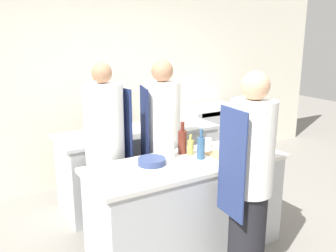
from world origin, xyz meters
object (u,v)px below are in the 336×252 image
Objects in this scene: oven_range at (209,136)px; bottle_sauce at (190,147)px; chef_at_stove at (106,154)px; cup at (208,143)px; bowl_prep_small at (234,141)px; chef_at_prep_near at (249,183)px; bottle_wine at (170,148)px; chef_at_pass_far at (162,145)px; bottle_water at (250,143)px; stockpot at (97,126)px; bottle_vinegar at (262,147)px; bowl_mixing_large at (152,161)px; bottle_olive_oil at (201,147)px; bottle_cooking_oil at (182,141)px.

oven_range is 2.25m from bottle_sauce.
cup is (0.94, -0.41, 0.07)m from chef_at_stove.
chef_at_prep_near is at bearing -123.14° from bowl_prep_small.
bottle_wine is at bearing -136.55° from oven_range.
chef_at_pass_far is at bearing 68.66° from bottle_wine.
bottle_wine is 0.79m from bottle_water.
chef_at_stove is 0.67m from bottle_wine.
chef_at_pass_far is at bearing -56.95° from stockpot.
bottle_sauce is at bearing 40.48° from chef_at_stove.
chef_at_pass_far is 9.29× the size of bottle_vinegar.
chef_at_prep_near is 0.87m from bowl_mixing_large.
bottle_olive_oil is 0.15m from bottle_sauce.
bottle_olive_oil is at bearing -68.88° from stockpot.
bowl_prep_small is 1.55m from stockpot.
oven_range is at bearing 50.42° from bottle_olive_oil.
chef_at_prep_near reaches higher than chef_at_pass_far.
chef_at_pass_far is at bearing 127.55° from bottle_vinegar.
cup is at bearing 8.21° from bottle_wine.
bowl_prep_small reaches higher than oven_range.
bottle_water is (0.53, -0.23, 0.01)m from bottle_sauce.
bottle_wine reaches higher than bottle_sauce.
oven_range is at bearing 104.85° from chef_at_stove.
bottle_wine is at bearing 30.60° from chef_at_stove.
bowl_mixing_large is (-0.40, -0.12, -0.10)m from bottle_cooking_oil.
bowl_prep_small is (-0.03, 0.37, -0.03)m from bottle_vinegar.
bottle_water reaches higher than stockpot.
bottle_sauce is 1.26m from stockpot.
bottle_water is (0.75, -0.25, -0.01)m from bottle_wine.
bottle_cooking_oil is 0.10m from bottle_sauce.
cup is at bearing 10.43° from bowl_mixing_large.
bottle_water is at bearing -11.07° from bowl_mixing_large.
chef_at_prep_near is at bearing -72.30° from bottle_wine.
bottle_sauce is at bearing 8.27° from chef_at_prep_near.
bottle_cooking_oil reaches higher than bowl_prep_small.
bowl_prep_small is at bearing -27.72° from chef_at_prep_near.
chef_at_stove is at bearing 156.58° from cup.
oven_range is at bearing -25.59° from chef_at_prep_near.
chef_at_prep_near reaches higher than bottle_olive_oil.
bottle_cooking_oil is 1.18m from stockpot.
bottle_vinegar is (1.26, -0.84, 0.10)m from chef_at_stove.
chef_at_pass_far reaches higher than bottle_vinegar.
chef_at_prep_near is 1.45m from chef_at_stove.
bottle_wine is 1.18× the size of bowl_prep_small.
bottle_sauce is (-0.04, 0.77, 0.10)m from chef_at_prep_near.
oven_range is 9.78× the size of cup.
bowl_prep_small is at bearing 0.39° from bottle_wine.
oven_range is 4.01× the size of bottle_wine.
bottle_wine is at bearing 155.49° from bottle_vinegar.
bowl_mixing_large is (-0.48, 0.73, 0.05)m from chef_at_prep_near.
cup is at bearing -54.66° from stockpot.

